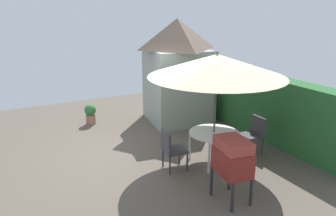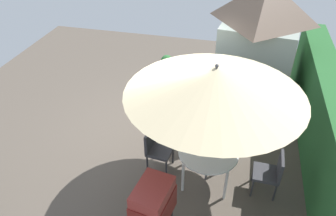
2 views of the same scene
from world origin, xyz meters
TOP-DOWN VIEW (x-y plane):
  - ground_plane at (0.00, 0.00)m, footprint 11.00×11.00m
  - hedge_backdrop at (0.00, 3.50)m, footprint 6.70×0.54m
  - garden_shed at (-1.83, 2.10)m, footprint 2.09×1.97m
  - patio_table at (1.12, 1.38)m, footprint 1.11×1.11m
  - patio_umbrella at (1.12, 1.38)m, footprint 2.94×2.94m
  - bbq_grill at (2.56, 0.74)m, footprint 0.77×0.60m
  - chair_near_shed at (1.01, 0.35)m, footprint 0.50×0.51m
  - chair_far_side at (1.15, 2.54)m, footprint 0.47×0.48m
  - potted_plant_by_shed at (-2.74, -0.36)m, footprint 0.34×0.34m

SIDE VIEW (x-z plane):
  - ground_plane at x=0.00m, z-range 0.00..0.00m
  - potted_plant_by_shed at x=-2.74m, z-range 0.03..0.64m
  - chair_near_shed at x=1.01m, z-range 0.07..0.97m
  - chair_far_side at x=1.15m, z-range 0.07..0.97m
  - patio_table at x=1.12m, z-range 0.30..1.03m
  - bbq_grill at x=2.56m, z-range 0.25..1.45m
  - hedge_backdrop at x=0.00m, z-range 0.00..1.70m
  - garden_shed at x=-1.83m, z-range 0.03..3.13m
  - patio_umbrella at x=1.12m, z-range 0.96..3.49m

